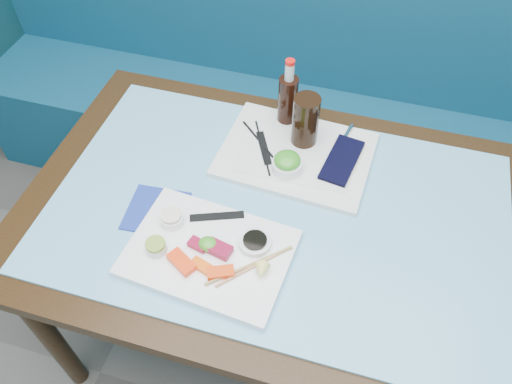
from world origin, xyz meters
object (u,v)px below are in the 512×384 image
(blue_napkin, at_px, (156,211))
(cola_glass, at_px, (305,121))
(dining_table, at_px, (276,229))
(booth_bench, at_px, (323,116))
(sashimi_plate, at_px, (209,253))
(seaweed_bowl, at_px, (287,166))
(cola_bottle_body, at_px, (288,102))
(serving_tray, at_px, (296,154))

(blue_napkin, bearing_deg, cola_glass, 47.92)
(dining_table, xyz_separation_m, cola_glass, (0.01, 0.26, 0.19))
(booth_bench, xyz_separation_m, cola_glass, (0.01, -0.58, 0.48))
(sashimi_plate, relative_size, cola_glass, 2.50)
(sashimi_plate, xyz_separation_m, cola_glass, (0.14, 0.45, 0.09))
(cola_glass, bearing_deg, dining_table, -92.68)
(seaweed_bowl, relative_size, cola_glass, 0.53)
(sashimi_plate, xyz_separation_m, cola_bottle_body, (0.07, 0.53, 0.07))
(booth_bench, bearing_deg, dining_table, -90.00)
(dining_table, height_order, serving_tray, serving_tray)
(dining_table, distance_m, blue_napkin, 0.34)
(booth_bench, xyz_separation_m, dining_table, (0.00, -0.84, 0.29))
(dining_table, height_order, blue_napkin, blue_napkin)
(sashimi_plate, relative_size, serving_tray, 0.93)
(serving_tray, bearing_deg, seaweed_bowl, -94.04)
(serving_tray, distance_m, blue_napkin, 0.44)
(serving_tray, bearing_deg, cola_bottle_body, 118.40)
(dining_table, relative_size, blue_napkin, 9.07)
(seaweed_bowl, xyz_separation_m, blue_napkin, (-0.30, -0.23, -0.03))
(dining_table, distance_m, cola_bottle_body, 0.39)
(seaweed_bowl, relative_size, blue_napkin, 0.55)
(dining_table, distance_m, seaweed_bowl, 0.18)
(seaweed_bowl, height_order, cola_glass, cola_glass)
(sashimi_plate, distance_m, serving_tray, 0.42)
(booth_bench, distance_m, sashimi_plate, 1.11)
(blue_napkin, bearing_deg, booth_bench, 71.56)
(serving_tray, bearing_deg, booth_bench, 93.76)
(dining_table, bearing_deg, cola_glass, 87.32)
(sashimi_plate, height_order, serving_tray, sashimi_plate)
(serving_tray, distance_m, seaweed_bowl, 0.08)
(sashimi_plate, bearing_deg, dining_table, 60.77)
(serving_tray, height_order, seaweed_bowl, seaweed_bowl)
(cola_glass, bearing_deg, blue_napkin, -132.08)
(sashimi_plate, height_order, cola_bottle_body, cola_bottle_body)
(dining_table, xyz_separation_m, blue_napkin, (-0.31, -0.10, 0.09))
(dining_table, relative_size, serving_tray, 3.24)
(serving_tray, height_order, blue_napkin, serving_tray)
(serving_tray, distance_m, cola_bottle_body, 0.16)
(cola_glass, height_order, cola_bottle_body, cola_glass)
(booth_bench, xyz_separation_m, blue_napkin, (-0.31, -0.94, 0.39))
(booth_bench, bearing_deg, serving_tray, -89.79)
(booth_bench, height_order, blue_napkin, booth_bench)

